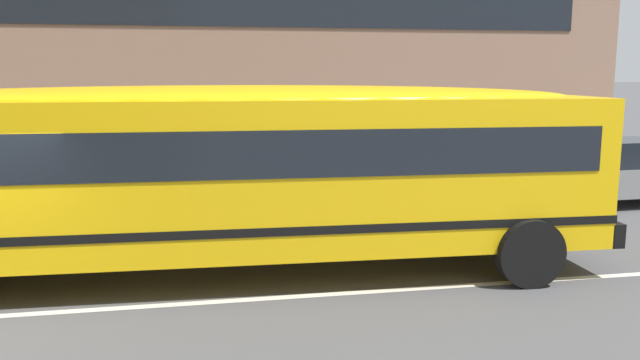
% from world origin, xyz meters
% --- Properties ---
extents(sidewalk_far, '(120.00, 3.00, 0.01)m').
position_xyz_m(sidewalk_far, '(0.00, 8.15, 0.01)').
color(sidewalk_far, gray).
rests_on(sidewalk_far, ground_plane).
extents(school_bus, '(13.94, 3.60, 3.10)m').
position_xyz_m(school_bus, '(3.32, 1.30, 1.84)').
color(school_bus, yellow).
rests_on(school_bus, ground_plane).
extents(parked_car_grey_mid_block, '(3.97, 2.01, 1.64)m').
position_xyz_m(parked_car_grey_mid_block, '(13.48, 5.24, 0.84)').
color(parked_car_grey_mid_block, gray).
rests_on(parked_car_grey_mid_block, ground_plane).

